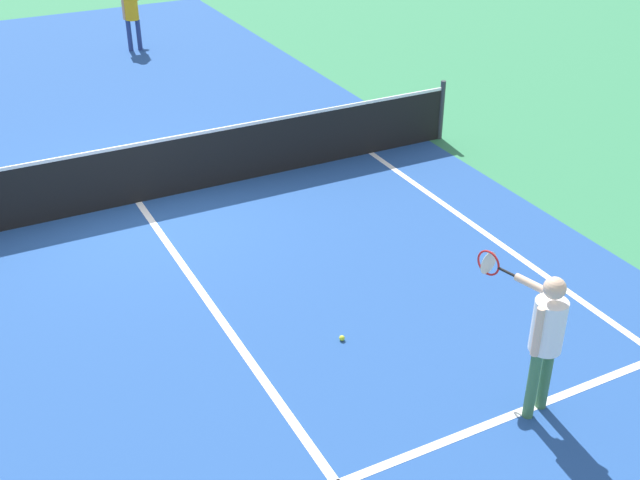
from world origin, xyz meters
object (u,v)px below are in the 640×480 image
at_px(player_near, 545,330).
at_px(player_far, 132,12).
at_px(net, 135,173).
at_px(tennis_ball_mid_court, 342,338).

height_order(player_near, player_far, player_near).
distance_m(player_near, player_far, 14.30).
bearing_deg(player_near, net, 109.37).
bearing_deg(tennis_ball_mid_court, player_far, 84.75).
bearing_deg(net, tennis_ball_mid_court, -76.39).
bearing_deg(player_near, tennis_ball_mid_court, 121.32).
height_order(player_far, tennis_ball_mid_court, player_far).
bearing_deg(player_near, player_far, 90.12).
relative_size(player_near, player_far, 1.08).
bearing_deg(net, player_near, -70.63).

